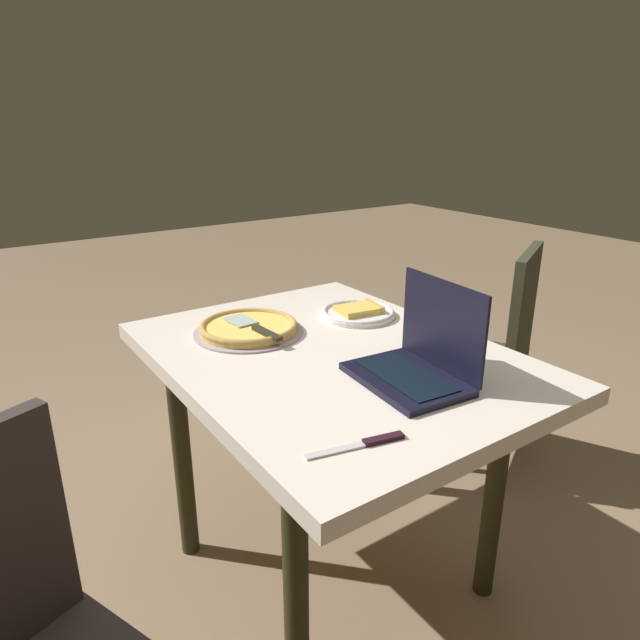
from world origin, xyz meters
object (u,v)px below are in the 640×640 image
Objects in this scene: dining_table at (332,381)px; chair_far at (489,346)px; pizza_tray at (249,328)px; table_knife at (366,443)px; pizza_plate at (359,312)px; laptop at (419,359)px.

chair_far is at bearing 99.99° from dining_table.
pizza_tray reaches higher than table_knife.
table_knife is (0.43, -0.22, 0.10)m from dining_table.
pizza_plate reaches higher than table_knife.
laptop is 0.34× the size of chair_far.
pizza_plate is 0.70m from chair_far.
pizza_tray reaches higher than dining_table.
laptop is 1.49× the size of table_knife.
pizza_tray is 1.06m from chair_far.
dining_table is 0.31m from pizza_tray.
laptop reaches higher than pizza_plate.
chair_far is (-0.59, 1.12, -0.25)m from table_knife.
pizza_plate is 0.26× the size of chair_far.
pizza_tray is 1.57× the size of table_knife.
chair_far is at bearing 86.89° from pizza_plate.
pizza_plate reaches higher than dining_table.
laptop reaches higher than chair_far.
laptop is 0.95× the size of pizza_tray.
pizza_tray is (-0.53, -0.20, -0.04)m from laptop.
dining_table is 0.33m from pizza_plate.
table_knife is at bearing -27.60° from dining_table.
pizza_plate is 0.78m from table_knife.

